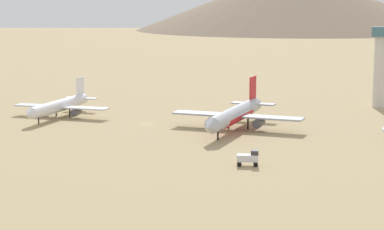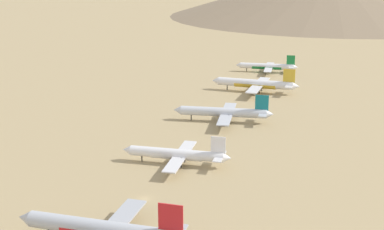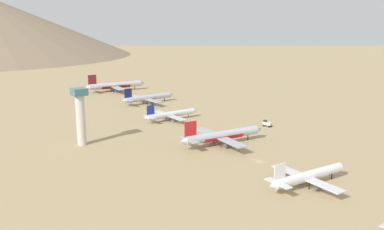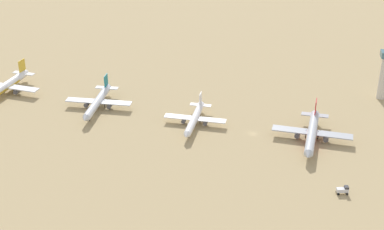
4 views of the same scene
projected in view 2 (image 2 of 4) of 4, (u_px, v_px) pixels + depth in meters
ground_plane at (144, 199)px, 177.41m from camera, size 2562.44×2562.44×0.00m
parked_jet_0 at (267, 66)px, 370.92m from camera, size 42.20×34.24×12.18m
parked_jet_1 at (256, 84)px, 316.16m from camera, size 51.60×42.17×14.91m
parked_jet_2 at (225, 112)px, 259.37m from camera, size 47.92×38.79×13.86m
parked_jet_3 at (177, 154)px, 206.03m from camera, size 42.56×34.59×12.27m
parked_jet_4 at (104, 229)px, 147.51m from camera, size 51.52×41.98×14.85m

